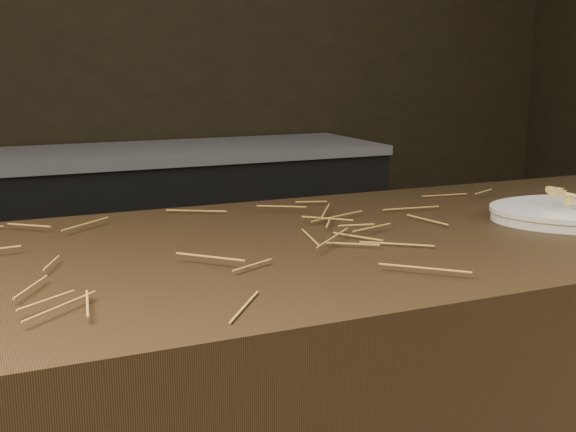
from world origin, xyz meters
name	(u,v)px	position (x,y,z in m)	size (l,w,h in m)	color
back_counter	(166,247)	(0.30, 2.18, 0.42)	(1.82, 0.62, 0.84)	black
straw_bedding	(269,239)	(0.00, 0.30, 0.91)	(1.40, 0.60, 0.02)	#AE7534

